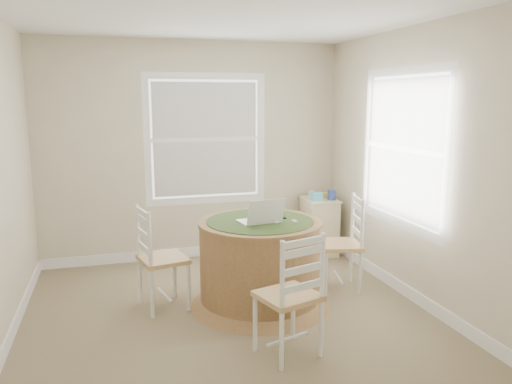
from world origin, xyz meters
name	(u,v)px	position (x,y,z in m)	size (l,w,h in m)	color
room	(241,170)	(0.17, 0.16, 1.30)	(3.64, 3.64, 2.64)	#807151
round_table	(260,260)	(0.34, 0.16, 0.44)	(1.32, 1.32, 0.82)	#9A6C45
chair_left	(163,259)	(-0.53, 0.35, 0.47)	(0.42, 0.40, 0.95)	white
chair_near	(288,295)	(0.28, -0.80, 0.47)	(0.42, 0.40, 0.95)	white
chair_right	(340,244)	(1.24, 0.31, 0.47)	(0.42, 0.40, 0.95)	white
laptop	(261,219)	(0.34, 0.10, 0.85)	(0.40, 0.36, 0.25)	white
mouse	(275,221)	(0.46, 0.07, 0.83)	(0.06, 0.10, 0.04)	white
phone	(295,222)	(0.65, 0.05, 0.82)	(0.04, 0.09, 0.02)	#B7BABF
keys	(282,219)	(0.57, 0.17, 0.82)	(0.06, 0.05, 0.03)	black
corner_chest	(319,226)	(1.52, 1.49, 0.35)	(0.43, 0.56, 0.70)	#F6EBB8
tissue_box	(317,196)	(1.44, 1.40, 0.75)	(0.12, 0.12, 0.10)	#5BB2D1
box_yellow	(323,195)	(1.59, 1.55, 0.73)	(0.15, 0.10, 0.06)	gold
box_blue	(331,195)	(1.62, 1.40, 0.76)	(0.08, 0.08, 0.12)	#334699
cup_cream	(312,194)	(1.47, 1.62, 0.75)	(0.07, 0.07, 0.09)	beige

